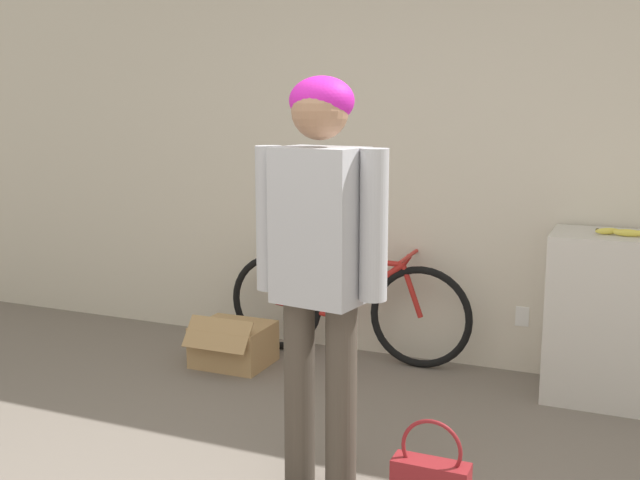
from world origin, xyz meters
TOP-DOWN VIEW (x-y plane):
  - wall_back at (0.00, 2.81)m, footprint 8.00×0.07m
  - side_shelf at (1.18, 2.53)m, footprint 0.91×0.46m
  - person at (-0.01, 0.97)m, footprint 0.56×0.29m
  - bicycle at (-0.53, 2.60)m, footprint 1.62×0.46m
  - banana at (1.10, 2.48)m, footprint 0.34×0.09m
  - cardboard_box at (-1.13, 2.21)m, footprint 0.45×0.45m

SIDE VIEW (x-z plane):
  - cardboard_box at x=-1.13m, z-range -0.04..0.30m
  - bicycle at x=-0.53m, z-range -0.01..0.70m
  - side_shelf at x=1.18m, z-range 0.00..0.93m
  - banana at x=1.10m, z-range 0.93..0.97m
  - person at x=-0.01m, z-range 0.20..1.92m
  - wall_back at x=0.00m, z-range 0.00..2.60m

